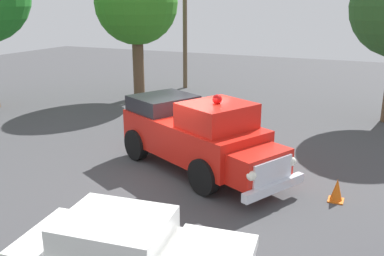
{
  "coord_description": "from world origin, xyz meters",
  "views": [
    {
      "loc": [
        11.01,
        5.42,
        5.12
      ],
      "look_at": [
        -0.58,
        0.17,
        1.32
      ],
      "focal_mm": 39.53,
      "sensor_mm": 36.0,
      "label": 1
    }
  ],
  "objects": [
    {
      "name": "lawn_chair_spare",
      "position": [
        -3.26,
        -0.8,
        0.59
      ],
      "size": [
        0.68,
        0.68,
        1.02
      ],
      "color": "#B7BABF",
      "rests_on": "ground"
    },
    {
      "name": "oak_tree_left",
      "position": [
        -8.82,
        -6.78,
        5.06
      ],
      "size": [
        4.39,
        4.39,
        7.3
      ],
      "color": "brown",
      "rests_on": "ground"
    },
    {
      "name": "classic_hot_rod",
      "position": [
        5.42,
        1.74,
        0.75
      ],
      "size": [
        2.38,
        4.55,
        1.46
      ],
      "color": "black",
      "rests_on": "ground"
    },
    {
      "name": "utility_pole",
      "position": [
        -12.47,
        -5.68,
        3.69
      ],
      "size": [
        1.07,
        1.47,
        7.1
      ],
      "color": "brown",
      "rests_on": "ground"
    },
    {
      "name": "ground_plane",
      "position": [
        0.0,
        0.0,
        0.0
      ],
      "size": [
        60.0,
        60.0,
        0.0
      ],
      "primitive_type": "plane",
      "color": "#424244"
    },
    {
      "name": "traffic_cone",
      "position": [
        0.03,
        4.69,
        0.31
      ],
      "size": [
        0.4,
        0.4,
        0.64
      ],
      "color": "orange",
      "rests_on": "ground"
    },
    {
      "name": "vintage_fire_truck",
      "position": [
        -0.47,
        0.38,
        1.2
      ],
      "size": [
        4.62,
        6.29,
        2.59
      ],
      "color": "black",
      "rests_on": "ground"
    }
  ]
}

